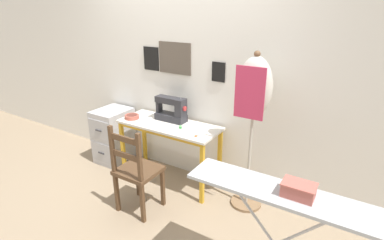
% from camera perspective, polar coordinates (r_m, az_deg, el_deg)
% --- Properties ---
extents(ground_plane, '(14.00, 14.00, 0.00)m').
position_cam_1_polar(ground_plane, '(3.58, -6.42, -12.88)').
color(ground_plane, gray).
extents(wall_back, '(10.00, 0.07, 2.55)m').
position_cam_1_polar(wall_back, '(3.49, -1.72, 9.21)').
color(wall_back, silver).
rests_on(wall_back, ground_plane).
extents(sewing_table, '(1.19, 0.48, 0.73)m').
position_cam_1_polar(sewing_table, '(3.44, -4.52, -2.29)').
color(sewing_table, silver).
rests_on(sewing_table, ground_plane).
extents(sewing_machine, '(0.39, 0.15, 0.30)m').
position_cam_1_polar(sewing_machine, '(3.45, -3.77, 1.90)').
color(sewing_machine, '#28282D').
rests_on(sewing_machine, sewing_table).
extents(fabric_bowl, '(0.17, 0.17, 0.04)m').
position_cam_1_polar(fabric_bowl, '(3.62, -11.38, 0.64)').
color(fabric_bowl, '#B25647').
rests_on(fabric_bowl, sewing_table).
extents(scissors, '(0.11, 0.10, 0.01)m').
position_cam_1_polar(scissors, '(3.08, 1.22, -3.04)').
color(scissors, silver).
rests_on(scissors, sewing_table).
extents(thread_spool_near_machine, '(0.04, 0.04, 0.03)m').
position_cam_1_polar(thread_spool_near_machine, '(3.27, -2.21, -1.36)').
color(thread_spool_near_machine, green).
rests_on(thread_spool_near_machine, sewing_table).
extents(wooden_chair, '(0.40, 0.38, 0.94)m').
position_cam_1_polar(wooden_chair, '(3.06, -10.51, -9.57)').
color(wooden_chair, '#513823').
rests_on(wooden_chair, ground_plane).
extents(filing_cabinet, '(0.39, 0.48, 0.72)m').
position_cam_1_polar(filing_cabinet, '(4.15, -14.69, -2.87)').
color(filing_cabinet, '#B7B7BC').
rests_on(filing_cabinet, ground_plane).
extents(dress_form, '(0.33, 0.32, 1.62)m').
position_cam_1_polar(dress_form, '(2.84, 11.70, 4.42)').
color(dress_form, '#846647').
rests_on(dress_form, ground_plane).
extents(ironing_board, '(1.26, 0.30, 0.86)m').
position_cam_1_polar(ironing_board, '(2.11, 16.49, -14.05)').
color(ironing_board, '#ADB2B7').
rests_on(ironing_board, ground_plane).
extents(storage_box, '(0.21, 0.14, 0.09)m').
position_cam_1_polar(storage_box, '(2.04, 19.62, -12.41)').
color(storage_box, '#AD564C').
rests_on(storage_box, ironing_board).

